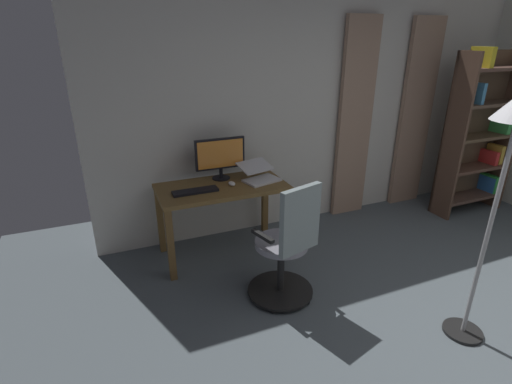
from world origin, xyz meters
name	(u,v)px	position (x,y,z in m)	size (l,w,h in m)	color
back_room_partition	(323,102)	(0.00, -2.74, 1.38)	(5.15, 0.10, 2.76)	silver
curtain_left_panel	(415,116)	(-1.29, -2.63, 1.14)	(0.46, 0.06, 2.29)	tan
curtain_right_panel	(355,122)	(-0.38, -2.63, 1.14)	(0.43, 0.06, 2.29)	tan
desk	(222,196)	(1.37, -2.28, 0.63)	(1.23, 0.62, 0.74)	brown
office_chair	(287,249)	(1.12, -1.36, 0.48)	(0.56, 0.56, 1.05)	black
computer_monitor	(220,156)	(1.31, -2.47, 0.98)	(0.50, 0.18, 0.41)	black
computer_keyboard	(195,191)	(1.64, -2.21, 0.75)	(0.42, 0.12, 0.02)	black
laptop	(259,175)	(0.97, -2.28, 0.79)	(0.41, 0.41, 0.17)	silver
computer_mouse	(232,184)	(1.27, -2.25, 0.75)	(0.06, 0.10, 0.04)	white
bookshelf	(478,135)	(-1.83, -2.13, 0.96)	(0.92, 0.30, 1.97)	brown
floor_lamp	(512,142)	(0.07, -0.48, 1.47)	(0.30, 0.30, 1.78)	black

